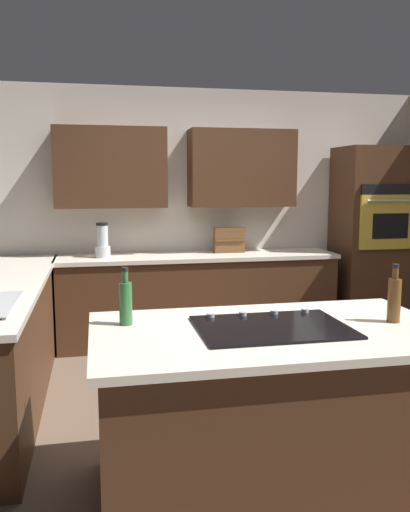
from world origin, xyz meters
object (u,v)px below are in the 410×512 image
oil_bottle (126,302)px  spice_rack (229,240)px  cooktop (272,327)px  blender (102,243)px  second_bottle (394,299)px  wall_oven (374,240)px

oil_bottle → spice_rack: bearing=-114.7°
cooktop → blender: blender is taller
spice_rack → second_bottle: second_bottle is taller
second_bottle → blender: bearing=-61.9°
spice_rack → second_bottle: 2.87m
cooktop → spice_rack: 2.90m
spice_rack → oil_bottle: size_ratio=1.06×
blender → spice_rack: (-1.30, -0.10, -0.02)m
oil_bottle → second_bottle: bearing=170.6°
cooktop → second_bottle: size_ratio=2.44×
wall_oven → second_bottle: bearing=62.9°
spice_rack → oil_bottle: oil_bottle is taller
cooktop → oil_bottle: (0.72, -0.22, 0.11)m
blender → second_bottle: (-1.48, 2.77, -0.02)m
oil_bottle → second_bottle: size_ratio=0.97×
wall_oven → second_bottle: size_ratio=6.43×
oil_bottle → cooktop: bearing=163.4°
cooktop → spice_rack: (-0.49, -2.86, 0.12)m
blender → spice_rack: blender is taller
spice_rack → oil_bottle: bearing=65.3°
blender → spice_rack: bearing=-175.4°
wall_oven → cooktop: size_ratio=2.63×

